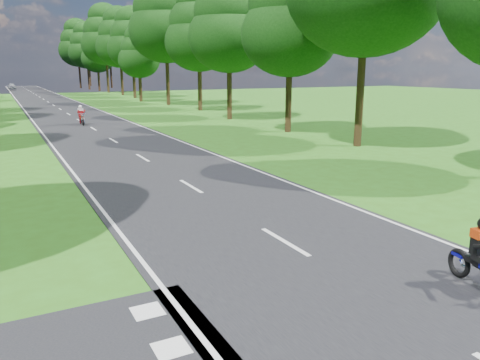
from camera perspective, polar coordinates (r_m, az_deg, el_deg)
ground at (r=9.64m, az=11.99°, el=-11.22°), size 160.00×160.00×0.00m
main_road at (r=57.13m, az=-21.78°, el=8.46°), size 7.00×140.00×0.02m
road_markings at (r=55.26m, az=-21.71°, el=8.34°), size 7.40×140.00×0.01m
treeline at (r=67.29m, az=-22.09°, el=16.08°), size 40.00×115.35×14.78m
rider_far_red at (r=35.97m, az=-18.79°, el=7.49°), size 0.61×1.70×1.41m
distant_car at (r=107.06m, az=-26.07°, el=10.25°), size 1.47×3.61×1.23m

